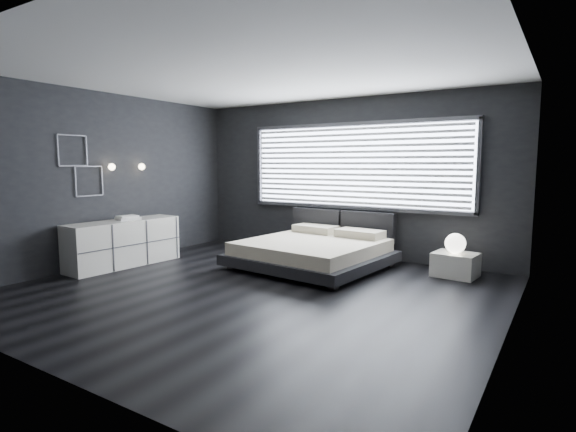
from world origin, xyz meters
The scene contains 12 objects.
room centered at (0.00, 0.00, 1.40)m, with size 6.04×6.00×2.80m.
window centered at (0.20, 2.70, 1.61)m, with size 4.14×0.09×1.52m.
headboard centered at (0.00, 2.64, 0.57)m, with size 1.96×0.16×0.52m.
sconce_near centered at (-2.88, 0.05, 1.60)m, with size 0.18×0.11×0.11m.
sconce_far centered at (-2.88, 0.65, 1.60)m, with size 0.18×0.11×0.11m.
wall_art_upper centered at (-2.98, -0.55, 1.85)m, with size 0.01×0.48×0.48m.
wall_art_lower centered at (-2.98, -0.30, 1.38)m, with size 0.01×0.48×0.48m.
bed centered at (0.00, 1.59, 0.26)m, with size 2.36×2.27×0.56m.
nightstand centered at (2.07, 2.20, 0.17)m, with size 0.60×0.50×0.35m, color white.
orb_lamp centered at (2.06, 2.17, 0.50)m, with size 0.29×0.29×0.29m, color white.
dresser centered at (-2.65, 0.04, 0.37)m, with size 0.64×1.88×0.74m.
book_stack centered at (-2.65, 0.14, 0.77)m, with size 0.34×0.40×0.07m.
Camera 1 is at (3.45, -4.59, 1.66)m, focal length 28.00 mm.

